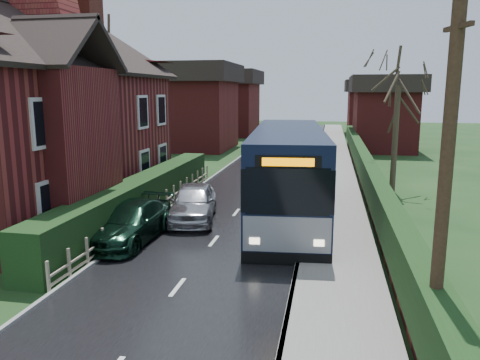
% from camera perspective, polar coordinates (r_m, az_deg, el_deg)
% --- Properties ---
extents(ground, '(140.00, 140.00, 0.00)m').
position_cam_1_polar(ground, '(14.73, -5.13, -9.88)').
color(ground, '#2A4A1F').
rests_on(ground, ground).
extents(road, '(6.00, 100.00, 0.02)m').
position_cam_1_polar(road, '(24.11, 1.40, -1.62)').
color(road, black).
rests_on(road, ground).
extents(pavement, '(2.50, 100.00, 0.14)m').
position_cam_1_polar(pavement, '(23.79, 11.56, -1.86)').
color(pavement, slate).
rests_on(pavement, ground).
extents(kerb_right, '(0.12, 100.00, 0.14)m').
position_cam_1_polar(kerb_right, '(23.80, 8.67, -1.75)').
color(kerb_right, gray).
rests_on(kerb_right, ground).
extents(kerb_left, '(0.12, 100.00, 0.10)m').
position_cam_1_polar(kerb_left, '(24.78, -5.57, -1.23)').
color(kerb_left, gray).
rests_on(kerb_left, ground).
extents(front_hedge, '(1.20, 16.00, 1.60)m').
position_cam_1_polar(front_hedge, '(20.30, -11.90, -1.93)').
color(front_hedge, black).
rests_on(front_hedge, ground).
extents(picket_fence, '(0.10, 16.00, 0.90)m').
position_cam_1_polar(picket_fence, '(20.10, -9.89, -3.01)').
color(picket_fence, gray).
rests_on(picket_fence, ground).
extents(right_wall_hedge, '(0.60, 50.00, 1.80)m').
position_cam_1_polar(right_wall_hedge, '(23.68, 15.39, 0.26)').
color(right_wall_hedge, maroon).
rests_on(right_wall_hedge, ground).
extents(brick_house, '(9.30, 14.60, 10.30)m').
position_cam_1_polar(brick_house, '(21.99, -24.31, 7.73)').
color(brick_house, maroon).
rests_on(brick_house, ground).
extents(bus, '(3.77, 12.26, 3.67)m').
position_cam_1_polar(bus, '(19.69, 5.88, 0.87)').
color(bus, black).
rests_on(bus, ground).
extents(car_silver, '(2.53, 4.62, 1.49)m').
position_cam_1_polar(car_silver, '(19.13, -5.72, -2.70)').
color(car_silver, silver).
rests_on(car_silver, ground).
extents(car_green, '(2.03, 4.67, 1.34)m').
position_cam_1_polar(car_green, '(16.89, -13.23, -5.03)').
color(car_green, black).
rests_on(car_green, ground).
extents(car_distant, '(1.92, 4.05, 1.28)m').
position_cam_1_polar(car_distant, '(48.22, 8.01, 5.27)').
color(car_distant, black).
rests_on(car_distant, ground).
extents(bus_stop_sign, '(0.14, 0.46, 3.03)m').
position_cam_1_polar(bus_stop_sign, '(16.17, 8.31, -0.70)').
color(bus_stop_sign, slate).
rests_on(bus_stop_sign, ground).
extents(telegraph_pole, '(0.27, 0.85, 6.66)m').
position_cam_1_polar(telegraph_pole, '(8.65, 23.56, -2.24)').
color(telegraph_pole, '#322216').
rests_on(telegraph_pole, ground).
extents(tree_right_far, '(4.05, 4.05, 7.82)m').
position_cam_1_polar(tree_right_far, '(25.20, 18.80, 11.71)').
color(tree_right_far, '#3A2E22').
rests_on(tree_right_far, ground).
extents(tree_house_side, '(4.38, 4.38, 9.96)m').
position_cam_1_polar(tree_house_side, '(28.68, -15.50, 14.92)').
color(tree_house_side, '#3B3023').
rests_on(tree_house_side, ground).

